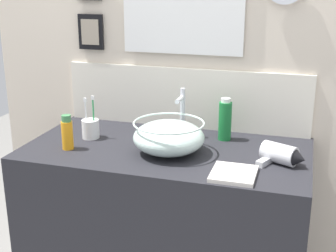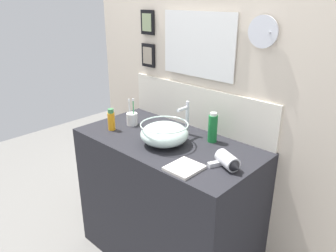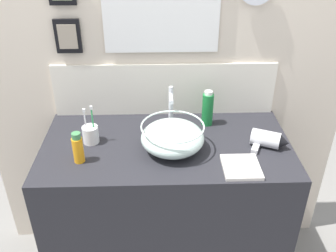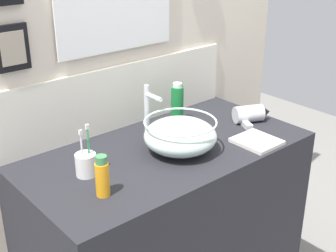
{
  "view_description": "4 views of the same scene",
  "coord_description": "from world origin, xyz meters",
  "px_view_note": "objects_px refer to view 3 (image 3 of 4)",
  "views": [
    {
      "loc": [
        0.56,
        -1.81,
        1.65
      ],
      "look_at": [
        0.01,
        0.0,
        1.04
      ],
      "focal_mm": 50.0,
      "sensor_mm": 36.0,
      "label": 1
    },
    {
      "loc": [
        1.32,
        -1.38,
        1.8
      ],
      "look_at": [
        0.01,
        0.0,
        1.04
      ],
      "focal_mm": 35.0,
      "sensor_mm": 36.0,
      "label": 2
    },
    {
      "loc": [
        -0.04,
        -1.53,
        1.96
      ],
      "look_at": [
        0.01,
        0.0,
        1.04
      ],
      "focal_mm": 40.0,
      "sensor_mm": 36.0,
      "label": 3
    },
    {
      "loc": [
        -1.13,
        -1.33,
        1.8
      ],
      "look_at": [
        0.01,
        0.0,
        1.04
      ],
      "focal_mm": 50.0,
      "sensor_mm": 36.0,
      "label": 4
    }
  ],
  "objects_px": {
    "lotion_bottle": "(78,148)",
    "shampoo_bottle": "(208,109)",
    "toothbrush_cup": "(91,134)",
    "hand_towel": "(241,167)",
    "hair_drier": "(268,140)",
    "glass_bowl_sink": "(173,137)",
    "faucet": "(171,105)"
  },
  "relations": [
    {
      "from": "toothbrush_cup",
      "to": "shampoo_bottle",
      "type": "relative_size",
      "value": 1.03
    },
    {
      "from": "faucet",
      "to": "lotion_bottle",
      "type": "xyz_separation_m",
      "value": [
        -0.43,
        -0.29,
        -0.06
      ]
    },
    {
      "from": "shampoo_bottle",
      "to": "hand_towel",
      "type": "relative_size",
      "value": 1.08
    },
    {
      "from": "glass_bowl_sink",
      "to": "toothbrush_cup",
      "type": "xyz_separation_m",
      "value": [
        -0.4,
        0.08,
        -0.03
      ]
    },
    {
      "from": "hair_drier",
      "to": "shampoo_bottle",
      "type": "distance_m",
      "value": 0.35
    },
    {
      "from": "toothbrush_cup",
      "to": "faucet",
      "type": "bearing_deg",
      "value": 17.73
    },
    {
      "from": "shampoo_bottle",
      "to": "hand_towel",
      "type": "height_order",
      "value": "shampoo_bottle"
    },
    {
      "from": "hair_drier",
      "to": "shampoo_bottle",
      "type": "height_order",
      "value": "shampoo_bottle"
    },
    {
      "from": "shampoo_bottle",
      "to": "lotion_bottle",
      "type": "bearing_deg",
      "value": -153.05
    },
    {
      "from": "toothbrush_cup",
      "to": "lotion_bottle",
      "type": "xyz_separation_m",
      "value": [
        -0.03,
        -0.16,
        0.03
      ]
    },
    {
      "from": "hair_drier",
      "to": "hand_towel",
      "type": "xyz_separation_m",
      "value": [
        -0.16,
        -0.17,
        -0.03
      ]
    },
    {
      "from": "toothbrush_cup",
      "to": "hand_towel",
      "type": "bearing_deg",
      "value": -18.72
    },
    {
      "from": "hand_towel",
      "to": "hair_drier",
      "type": "bearing_deg",
      "value": 46.25
    },
    {
      "from": "lotion_bottle",
      "to": "shampoo_bottle",
      "type": "xyz_separation_m",
      "value": [
        0.62,
        0.32,
        0.02
      ]
    },
    {
      "from": "faucet",
      "to": "shampoo_bottle",
      "type": "bearing_deg",
      "value": 8.78
    },
    {
      "from": "faucet",
      "to": "toothbrush_cup",
      "type": "distance_m",
      "value": 0.42
    },
    {
      "from": "glass_bowl_sink",
      "to": "shampoo_bottle",
      "type": "relative_size",
      "value": 1.55
    },
    {
      "from": "hair_drier",
      "to": "hand_towel",
      "type": "bearing_deg",
      "value": -133.75
    },
    {
      "from": "glass_bowl_sink",
      "to": "faucet",
      "type": "height_order",
      "value": "faucet"
    },
    {
      "from": "lotion_bottle",
      "to": "shampoo_bottle",
      "type": "bearing_deg",
      "value": 26.95
    },
    {
      "from": "glass_bowl_sink",
      "to": "hand_towel",
      "type": "bearing_deg",
      "value": -27.63
    },
    {
      "from": "hair_drier",
      "to": "shampoo_bottle",
      "type": "bearing_deg",
      "value": 140.26
    },
    {
      "from": "toothbrush_cup",
      "to": "shampoo_bottle",
      "type": "height_order",
      "value": "toothbrush_cup"
    },
    {
      "from": "hair_drier",
      "to": "faucet",
      "type": "bearing_deg",
      "value": 157.25
    },
    {
      "from": "glass_bowl_sink",
      "to": "hair_drier",
      "type": "distance_m",
      "value": 0.46
    },
    {
      "from": "hair_drier",
      "to": "shampoo_bottle",
      "type": "xyz_separation_m",
      "value": [
        -0.27,
        0.22,
        0.05
      ]
    },
    {
      "from": "hair_drier",
      "to": "lotion_bottle",
      "type": "bearing_deg",
      "value": -174.08
    },
    {
      "from": "glass_bowl_sink",
      "to": "lotion_bottle",
      "type": "xyz_separation_m",
      "value": [
        -0.43,
        -0.08,
        0.0
      ]
    },
    {
      "from": "glass_bowl_sink",
      "to": "toothbrush_cup",
      "type": "relative_size",
      "value": 1.5
    },
    {
      "from": "shampoo_bottle",
      "to": "hand_towel",
      "type": "bearing_deg",
      "value": -74.83
    },
    {
      "from": "faucet",
      "to": "shampoo_bottle",
      "type": "distance_m",
      "value": 0.2
    },
    {
      "from": "glass_bowl_sink",
      "to": "hair_drier",
      "type": "bearing_deg",
      "value": 1.57
    }
  ]
}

